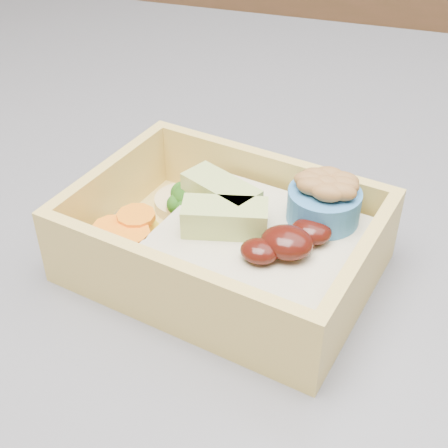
% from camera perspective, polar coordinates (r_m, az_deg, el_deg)
% --- Properties ---
extents(bento_box, '(0.22, 0.18, 0.07)m').
position_cam_1_polar(bento_box, '(0.42, 0.92, -1.47)').
color(bento_box, '#D9B859').
rests_on(bento_box, island).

